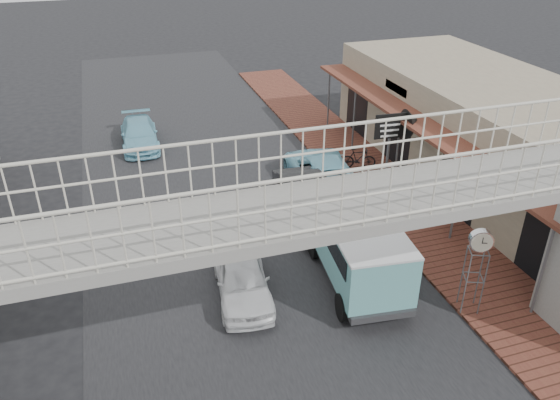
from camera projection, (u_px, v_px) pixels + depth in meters
ground at (263, 297)px, 15.88m from camera, size 120.00×120.00×0.00m
road_strip at (263, 297)px, 15.87m from camera, size 10.00×60.00×0.01m
sidewalk at (409, 213)px, 20.10m from camera, size 3.00×40.00×0.10m
shophouse_row at (504, 139)px, 21.19m from camera, size 7.20×18.00×4.00m
footbridge at (316, 293)px, 11.01m from camera, size 16.40×2.40×6.34m
white_hatchback at (242, 277)px, 15.70m from camera, size 1.88×3.82×1.25m
dark_sedan at (308, 201)px, 19.46m from camera, size 1.79×4.55×1.47m
angkot_curb at (322, 172)px, 21.66m from camera, size 2.77×5.26×1.41m
angkot_far at (139, 134)px, 25.49m from camera, size 1.74×4.06×1.17m
angkot_van at (360, 245)px, 15.81m from camera, size 2.44×4.59×2.16m
motorcycle_near at (367, 190)px, 20.51m from camera, size 2.03×1.30×1.01m
motorcycle_far at (358, 159)px, 23.15m from camera, size 1.55×0.89×0.90m
street_clock at (480, 244)px, 14.30m from camera, size 0.66×0.64×2.57m
arrow_sign at (411, 125)px, 20.54m from camera, size 1.91×1.22×3.26m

